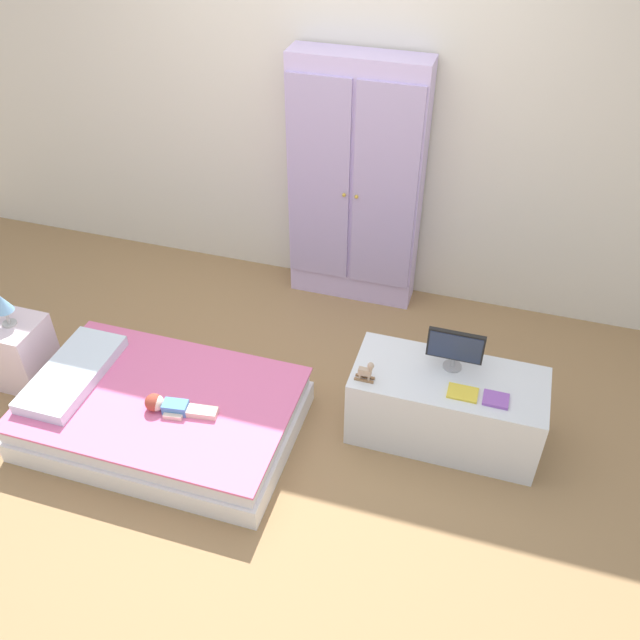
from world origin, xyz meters
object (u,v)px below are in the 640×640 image
Objects in this scene: book_yellow at (463,393)px; book_purple at (496,399)px; tv_stand at (445,406)px; tv_monitor at (455,348)px; wardrobe at (355,186)px; bed at (163,413)px; table_lamp at (2,304)px; doll at (167,405)px; rocking_horse_toy at (367,372)px; nightstand at (21,352)px.

book_purple reaches higher than book_yellow.
tv_monitor is at bearing 92.76° from tv_stand.
wardrobe is 1.69m from book_purple.
book_yellow reaches higher than bed.
tv_stand is at bearing 156.90° from book_purple.
table_lamp is 1.37× the size of book_yellow.
book_purple is at bearing -49.57° from wardrobe.
doll is 0.24× the size of wardrobe.
rocking_horse_toy is (2.06, 0.15, -0.08)m from table_lamp.
tv_stand is at bearing 6.79° from nightstand.
wardrobe is at bearing 41.11° from nightstand.
doll is 1.70m from book_purple.
tv_monitor is at bearing 18.42° from bed.
wardrobe reaches higher than nightstand.
doll is at bearing -160.75° from tv_stand.
book_purple is at bearing 10.31° from bed.
bed is 0.20m from doll.
nightstand is 2.09m from rocking_horse_toy.
rocking_horse_toy reaches higher than tv_stand.
tv_stand is (1.50, 0.42, 0.10)m from bed.
book_purple is (1.74, 0.32, 0.32)m from bed.
tv_monitor is (-0.00, 0.08, 0.36)m from tv_stand.
rocking_horse_toy is at bearing -151.37° from tv_monitor.
table_lamp is 0.21× the size of tv_stand.
doll is 3.20× the size of rocking_horse_toy.
bed is at bearing -168.63° from book_yellow.
book_yellow is at bearing 180.00° from book_purple.
nightstand is at bearing -171.43° from tv_monitor.
book_purple is (0.17, 0.00, 0.00)m from book_yellow.
table_lamp is 2.57m from book_yellow.
tv_monitor is 0.33m from book_purple.
bed is 1.63m from book_yellow.
nightstand is at bearing 90.00° from table_lamp.
rocking_horse_toy reaches higher than bed.
doll is 1.54m from book_yellow.
wardrobe is (1.65, 1.44, 0.26)m from table_lamp.
wardrobe is at bearing 107.50° from rocking_horse_toy.
bed is 11.45× the size of book_purple.
doll is 1.13m from table_lamp.
tv_monitor is at bearing 113.80° from book_yellow.
tv_monitor is 0.24m from book_yellow.
rocking_horse_toy is at bearing 4.10° from table_lamp.
table_lamp is (0.00, -0.00, 0.36)m from nightstand.
nightstand reaches higher than bed.
wardrobe is (1.65, 1.44, 0.62)m from nightstand.
table_lamp is 2.21m from wardrobe.
nightstand is 0.26× the size of wardrobe.
table_lamp reaches higher than bed.
rocking_horse_toy is 0.66m from book_purple.
nightstand is 3.52× the size of rocking_horse_toy.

